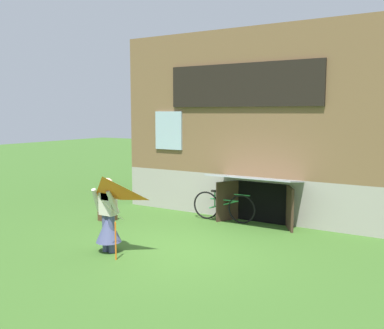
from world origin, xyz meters
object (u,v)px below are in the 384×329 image
Objects in this scene: wooden_crate at (108,213)px; kite at (103,199)px; bicycle_green at (223,207)px; person at (108,221)px.

kite is at bearing -48.90° from wooden_crate.
bicycle_green reaches higher than wooden_crate.
wooden_crate is at bearing 131.10° from kite.
bicycle_green is 3.09m from wooden_crate.
person is 0.99× the size of kite.
bicycle_green is 4.48× the size of wooden_crate.
kite reaches higher than person.
bicycle_green is at bearing 51.88° from person.
person is 2.73m from wooden_crate.
wooden_crate is (-2.67, -1.53, -0.20)m from bicycle_green.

